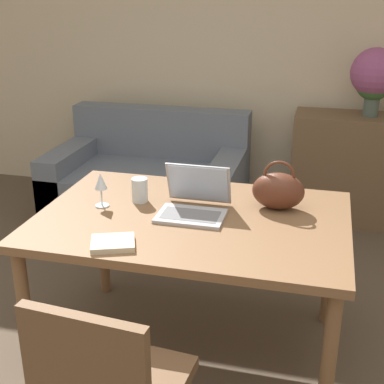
{
  "coord_description": "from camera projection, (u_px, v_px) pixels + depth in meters",
  "views": [
    {
      "loc": [
        0.51,
        -1.45,
        1.76
      ],
      "look_at": [
        -0.04,
        0.74,
        0.87
      ],
      "focal_mm": 50.0,
      "sensor_mm": 36.0,
      "label": 1
    }
  ],
  "objects": [
    {
      "name": "wine_glass",
      "position": [
        101.0,
        183.0,
        2.54
      ],
      "size": [
        0.07,
        0.07,
        0.17
      ],
      "color": "silver",
      "rests_on": "dining_table"
    },
    {
      "name": "flower_vase",
      "position": [
        375.0,
        76.0,
        3.83
      ],
      "size": [
        0.35,
        0.35,
        0.49
      ],
      "color": "#47564C",
      "rests_on": "sideboard"
    },
    {
      "name": "laptop",
      "position": [
        195.0,
        200.0,
        2.5
      ],
      "size": [
        0.31,
        0.3,
        0.22
      ],
      "color": "#ADADB2",
      "rests_on": "dining_table"
    },
    {
      "name": "book",
      "position": [
        113.0,
        243.0,
        2.19
      ],
      "size": [
        0.22,
        0.2,
        0.02
      ],
      "rotation": [
        0.0,
        0.0,
        0.37
      ],
      "color": "beige",
      "rests_on": "dining_table"
    },
    {
      "name": "dining_table",
      "position": [
        192.0,
        231.0,
        2.5
      ],
      "size": [
        1.43,
        0.98,
        0.75
      ],
      "color": "brown",
      "rests_on": "ground_plane"
    },
    {
      "name": "drinking_glass",
      "position": [
        140.0,
        190.0,
        2.62
      ],
      "size": [
        0.08,
        0.08,
        0.12
      ],
      "color": "silver",
      "rests_on": "dining_table"
    },
    {
      "name": "handbag",
      "position": [
        278.0,
        190.0,
        2.53
      ],
      "size": [
        0.25,
        0.15,
        0.24
      ],
      "color": "#592D1E",
      "rests_on": "dining_table"
    },
    {
      "name": "couch",
      "position": [
        150.0,
        183.0,
        4.23
      ],
      "size": [
        1.46,
        0.92,
        0.82
      ],
      "color": "slate",
      "rests_on": "ground_plane"
    },
    {
      "name": "wall_back",
      "position": [
        265.0,
        39.0,
        4.24
      ],
      "size": [
        10.0,
        0.06,
        2.7
      ],
      "color": "beige",
      "rests_on": "ground_plane"
    },
    {
      "name": "sideboard",
      "position": [
        366.0,
        170.0,
        4.1
      ],
      "size": [
        1.13,
        0.4,
        0.85
      ],
      "color": "brown",
      "rests_on": "ground_plane"
    }
  ]
}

